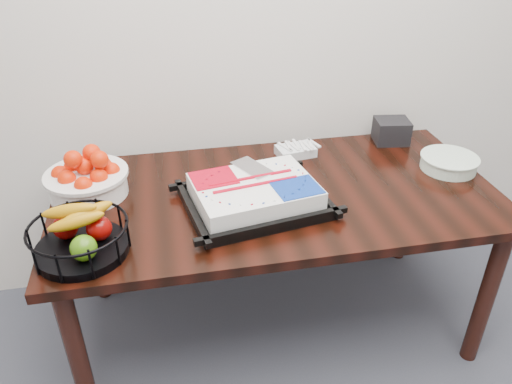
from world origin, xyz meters
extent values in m
plane|color=silver|center=(0.00, 2.50, 1.35)|extent=(5.00, 0.00, 5.00)
cube|color=black|center=(0.00, 2.00, 0.73)|extent=(1.80, 0.90, 0.04)
cylinder|color=black|center=(-0.82, 1.63, 0.35)|extent=(0.07, 0.07, 0.71)
cylinder|color=black|center=(-0.82, 2.37, 0.35)|extent=(0.07, 0.07, 0.71)
cylinder|color=black|center=(0.82, 1.63, 0.35)|extent=(0.07, 0.07, 0.71)
cylinder|color=black|center=(0.82, 2.37, 0.35)|extent=(0.07, 0.07, 0.71)
cube|color=black|center=(-0.11, 1.91, 0.76)|extent=(0.58, 0.49, 0.02)
cube|color=white|center=(-0.11, 1.91, 0.81)|extent=(0.50, 0.41, 0.08)
cube|color=#B00318|center=(-0.25, 2.00, 0.85)|extent=(0.19, 0.17, 0.00)
cube|color=navy|center=(0.02, 1.82, 0.85)|extent=(0.19, 0.17, 0.00)
cube|color=silver|center=(-0.08, 2.02, 0.85)|extent=(0.16, 0.20, 0.00)
cylinder|color=white|center=(-0.75, 2.12, 0.80)|extent=(0.31, 0.31, 0.10)
cylinder|color=white|center=(-0.75, 2.12, 0.84)|extent=(0.33, 0.33, 0.01)
cylinder|color=black|center=(-0.74, 1.73, 0.77)|extent=(0.31, 0.31, 0.03)
torus|color=black|center=(-0.74, 1.73, 0.86)|extent=(0.33, 0.33, 0.01)
cylinder|color=white|center=(0.79, 2.04, 0.78)|extent=(0.24, 0.24, 0.05)
cylinder|color=white|center=(0.79, 2.04, 0.81)|extent=(0.25, 0.25, 0.01)
cube|color=silver|center=(0.16, 2.30, 0.77)|extent=(0.19, 0.14, 0.04)
cube|color=black|center=(0.65, 2.35, 0.81)|extent=(0.18, 0.16, 0.11)
camera|label=1|loc=(-0.43, 0.30, 1.81)|focal=35.00mm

